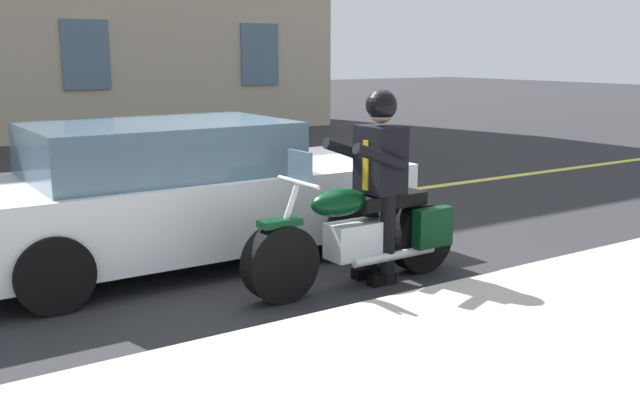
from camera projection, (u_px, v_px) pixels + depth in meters
ground_plane at (268, 256)px, 7.49m from camera, size 80.00×80.00×0.00m
lane_center_stripe at (190, 219)px, 9.12m from camera, size 60.00×0.16×0.01m
motorcycle_main at (362, 235)px, 6.50m from camera, size 2.21×0.60×1.26m
rider_main at (379, 169)px, 6.49m from camera, size 0.62×0.55×1.74m
car_silver at (175, 193)px, 7.17m from camera, size 4.60×1.92×1.40m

